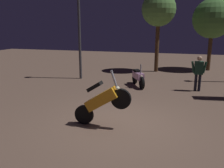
{
  "coord_description": "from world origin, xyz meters",
  "views": [
    {
      "loc": [
        1.54,
        -6.18,
        2.72
      ],
      "look_at": [
        -0.48,
        0.68,
        1.0
      ],
      "focal_mm": 37.58,
      "sensor_mm": 36.0,
      "label": 1
    }
  ],
  "objects_px": {
    "person_rider_beside": "(199,71)",
    "motorcycle_orange_foreground": "(102,101)",
    "motorcycle_pink_parked_left": "(138,77)",
    "streetlamp_near": "(79,17)"
  },
  "relations": [
    {
      "from": "motorcycle_pink_parked_left",
      "to": "streetlamp_near",
      "type": "xyz_separation_m",
      "value": [
        -3.32,
        0.81,
        2.83
      ]
    },
    {
      "from": "person_rider_beside",
      "to": "streetlamp_near",
      "type": "bearing_deg",
      "value": -103.59
    },
    {
      "from": "streetlamp_near",
      "to": "motorcycle_orange_foreground",
      "type": "bearing_deg",
      "value": -61.06
    },
    {
      "from": "motorcycle_pink_parked_left",
      "to": "person_rider_beside",
      "type": "distance_m",
      "value": 2.71
    },
    {
      "from": "motorcycle_pink_parked_left",
      "to": "person_rider_beside",
      "type": "relative_size",
      "value": 0.98
    },
    {
      "from": "motorcycle_orange_foreground",
      "to": "motorcycle_pink_parked_left",
      "type": "xyz_separation_m",
      "value": [
        0.14,
        4.95,
        -0.31
      ]
    },
    {
      "from": "person_rider_beside",
      "to": "streetlamp_near",
      "type": "xyz_separation_m",
      "value": [
        -5.99,
        0.98,
        2.35
      ]
    },
    {
      "from": "person_rider_beside",
      "to": "motorcycle_orange_foreground",
      "type": "bearing_deg",
      "value": -34.67
    },
    {
      "from": "streetlamp_near",
      "to": "motorcycle_pink_parked_left",
      "type": "bearing_deg",
      "value": -13.73
    },
    {
      "from": "person_rider_beside",
      "to": "streetlamp_near",
      "type": "relative_size",
      "value": 0.3
    }
  ]
}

